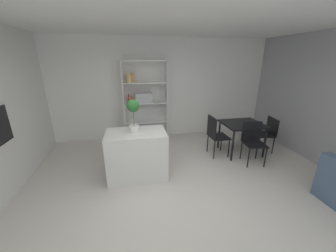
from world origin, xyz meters
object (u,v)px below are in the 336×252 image
(open_bookshelf, at_px, (143,102))
(dining_chair_island_side, at_px, (215,133))
(kitchen_island, at_px, (137,154))
(dining_table, at_px, (242,127))
(potted_plant_on_island, at_px, (133,112))
(dining_chair_window_side, at_px, (267,131))
(dining_chair_near, at_px, (253,139))

(open_bookshelf, height_order, dining_chair_island_side, open_bookshelf)
(kitchen_island, xyz_separation_m, open_bookshelf, (0.26, 1.79, 0.65))
(dining_table, bearing_deg, potted_plant_on_island, -169.37)
(dining_chair_window_side, bearing_deg, open_bookshelf, -106.00)
(potted_plant_on_island, bearing_deg, dining_chair_island_side, 14.37)
(potted_plant_on_island, bearing_deg, open_bookshelf, 80.72)
(kitchen_island, relative_size, dining_chair_window_side, 1.31)
(open_bookshelf, height_order, dining_chair_near, open_bookshelf)
(potted_plant_on_island, distance_m, dining_chair_near, 2.68)
(kitchen_island, height_order, dining_table, kitchen_island)
(dining_chair_near, distance_m, dining_chair_island_side, 0.83)
(open_bookshelf, relative_size, dining_table, 2.34)
(potted_plant_on_island, relative_size, dining_chair_near, 0.66)
(open_bookshelf, bearing_deg, kitchen_island, -98.39)
(dining_chair_near, relative_size, dining_chair_window_side, 1.06)
(dining_table, xyz_separation_m, dining_chair_window_side, (0.68, -0.01, -0.16))
(potted_plant_on_island, bearing_deg, dining_chair_window_side, 8.21)
(open_bookshelf, xyz_separation_m, dining_table, (2.27, -1.26, -0.44))
(dining_chair_near, distance_m, dining_chair_window_side, 0.79)
(dining_table, height_order, dining_chair_window_side, dining_chair_window_side)
(potted_plant_on_island, distance_m, open_bookshelf, 1.77)
(dining_chair_near, bearing_deg, dining_chair_window_side, 40.62)
(dining_table, height_order, dining_chair_island_side, dining_chair_island_side)
(potted_plant_on_island, bearing_deg, kitchen_island, -69.73)
(dining_table, bearing_deg, dining_chair_near, -88.15)
(dining_chair_near, bearing_deg, open_bookshelf, 151.72)
(kitchen_island, bearing_deg, dining_chair_near, 2.19)
(open_bookshelf, xyz_separation_m, dining_chair_near, (2.29, -1.70, -0.57))
(kitchen_island, height_order, potted_plant_on_island, potted_plant_on_island)
(dining_table, height_order, dining_chair_near, dining_chair_near)
(potted_plant_on_island, xyz_separation_m, open_bookshelf, (0.28, 1.74, -0.19))
(potted_plant_on_island, height_order, open_bookshelf, open_bookshelf)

